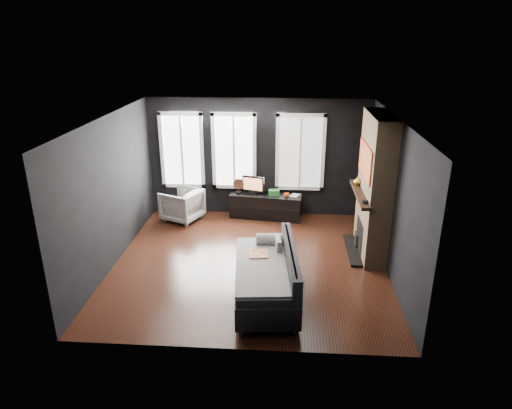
# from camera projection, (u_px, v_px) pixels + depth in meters

# --- Properties ---
(floor) EXTENTS (5.00, 5.00, 0.00)m
(floor) POSITION_uv_depth(u_px,v_px,m) (250.00, 262.00, 8.56)
(floor) COLOR black
(floor) RESTS_ON ground
(ceiling) EXTENTS (5.00, 5.00, 0.00)m
(ceiling) POSITION_uv_depth(u_px,v_px,m) (249.00, 118.00, 7.59)
(ceiling) COLOR white
(ceiling) RESTS_ON ground
(wall_back) EXTENTS (5.00, 0.02, 2.70)m
(wall_back) POSITION_uv_depth(u_px,v_px,m) (258.00, 158.00, 10.40)
(wall_back) COLOR black
(wall_back) RESTS_ON ground
(wall_left) EXTENTS (0.02, 5.00, 2.70)m
(wall_left) POSITION_uv_depth(u_px,v_px,m) (112.00, 191.00, 8.24)
(wall_left) COLOR black
(wall_left) RESTS_ON ground
(wall_right) EXTENTS (0.02, 5.00, 2.70)m
(wall_right) POSITION_uv_depth(u_px,v_px,m) (392.00, 198.00, 7.92)
(wall_right) COLOR black
(wall_right) RESTS_ON ground
(windows) EXTENTS (4.00, 0.16, 1.76)m
(windows) POSITION_uv_depth(u_px,v_px,m) (238.00, 113.00, 10.03)
(windows) COLOR white
(windows) RESTS_ON wall_back
(fireplace) EXTENTS (0.70, 1.62, 2.70)m
(fireplace) POSITION_uv_depth(u_px,v_px,m) (375.00, 187.00, 8.49)
(fireplace) COLOR #93724C
(fireplace) RESTS_ON floor
(sofa) EXTENTS (1.23, 2.18, 0.90)m
(sofa) POSITION_uv_depth(u_px,v_px,m) (265.00, 273.00, 7.26)
(sofa) COLOR #232325
(sofa) RESTS_ON floor
(stripe_pillow) EXTENTS (0.13, 0.34, 0.33)m
(stripe_pillow) POSITION_uv_depth(u_px,v_px,m) (278.00, 247.00, 7.69)
(stripe_pillow) COLOR gray
(stripe_pillow) RESTS_ON sofa
(armchair) EXTENTS (0.97, 1.00, 0.79)m
(armchair) POSITION_uv_depth(u_px,v_px,m) (182.00, 203.00, 10.34)
(armchair) COLOR silver
(armchair) RESTS_ON floor
(media_console) EXTENTS (1.68, 0.72, 0.56)m
(media_console) POSITION_uv_depth(u_px,v_px,m) (266.00, 206.00, 10.53)
(media_console) COLOR black
(media_console) RESTS_ON floor
(monitor) EXTENTS (0.53, 0.25, 0.47)m
(monitor) POSITION_uv_depth(u_px,v_px,m) (253.00, 184.00, 10.40)
(monitor) COLOR black
(monitor) RESTS_ON media_console
(desk_fan) EXTENTS (0.26, 0.26, 0.36)m
(desk_fan) POSITION_uv_depth(u_px,v_px,m) (239.00, 186.00, 10.46)
(desk_fan) COLOR #A9A9A9
(desk_fan) RESTS_ON media_console
(mug) EXTENTS (0.13, 0.11, 0.12)m
(mug) POSITION_uv_depth(u_px,v_px,m) (286.00, 194.00, 10.24)
(mug) COLOR #CA5510
(mug) RESTS_ON media_console
(book) EXTENTS (0.17, 0.09, 0.25)m
(book) POSITION_uv_depth(u_px,v_px,m) (291.00, 190.00, 10.33)
(book) COLOR #A8A086
(book) RESTS_ON media_console
(storage_box) EXTENTS (0.26, 0.19, 0.13)m
(storage_box) POSITION_uv_depth(u_px,v_px,m) (274.00, 193.00, 10.36)
(storage_box) COLOR #29732F
(storage_box) RESTS_ON media_console
(mantel_vase) EXTENTS (0.17, 0.18, 0.16)m
(mantel_vase) POSITION_uv_depth(u_px,v_px,m) (358.00, 181.00, 8.94)
(mantel_vase) COLOR #BF8639
(mantel_vase) RESTS_ON fireplace
(mantel_clock) EXTENTS (0.16, 0.16, 0.04)m
(mantel_clock) POSITION_uv_depth(u_px,v_px,m) (365.00, 202.00, 8.03)
(mantel_clock) COLOR black
(mantel_clock) RESTS_ON fireplace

